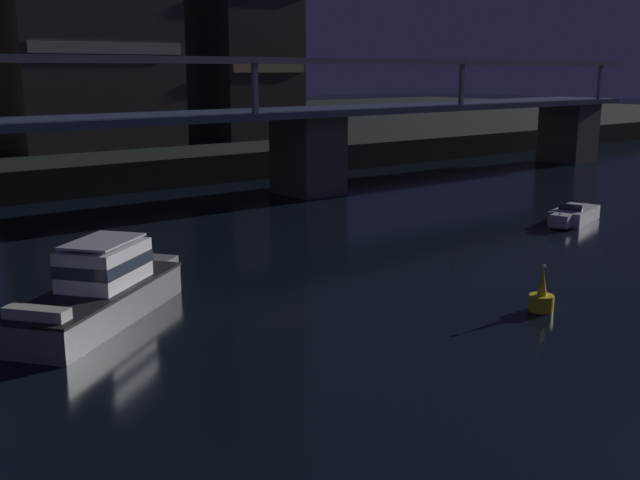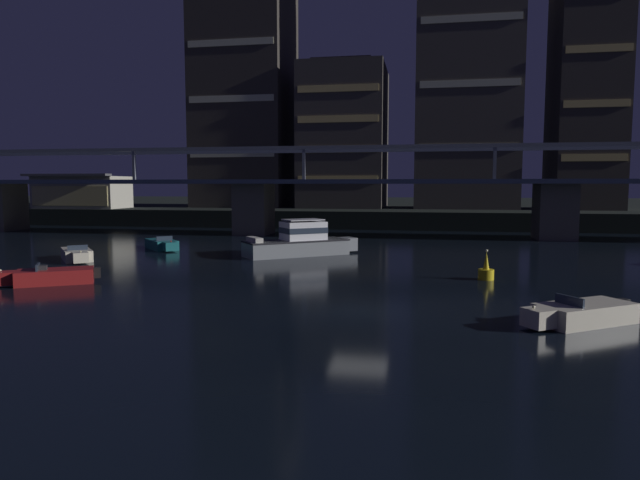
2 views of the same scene
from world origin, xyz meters
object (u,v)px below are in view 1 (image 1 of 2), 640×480
at_px(speedboat_near_right, 573,215).
at_px(channel_buoy, 541,298).
at_px(river_bridge, 91,146).
at_px(cabin_cruiser_near_left, 102,290).

distance_m(speedboat_near_right, channel_buoy, 17.54).
bearing_deg(channel_buoy, river_bridge, 103.42).
bearing_deg(river_bridge, cabin_cruiser_near_left, -111.05).
height_order(river_bridge, speedboat_near_right, river_bridge).
height_order(cabin_cruiser_near_left, speedboat_near_right, cabin_cruiser_near_left).
bearing_deg(speedboat_near_right, channel_buoy, -150.05).
xyz_separation_m(river_bridge, channel_buoy, (6.29, -26.37, -3.85)).
relative_size(cabin_cruiser_near_left, speedboat_near_right, 1.65).
relative_size(cabin_cruiser_near_left, channel_buoy, 4.84).
xyz_separation_m(cabin_cruiser_near_left, speedboat_near_right, (28.14, -0.35, -0.64)).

